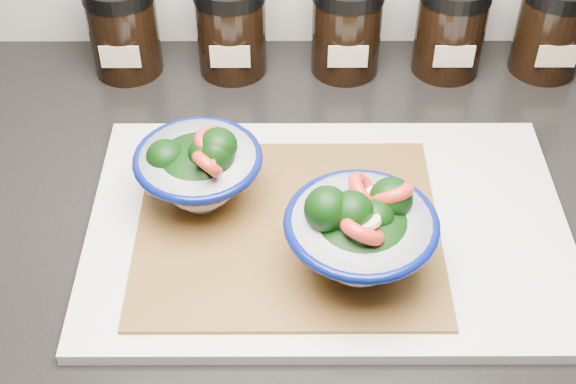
{
  "coord_description": "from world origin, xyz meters",
  "views": [
    {
      "loc": [
        -0.1,
        0.89,
        1.45
      ],
      "look_at": [
        -0.1,
        1.41,
        0.96
      ],
      "focal_mm": 50.0,
      "sensor_mm": 36.0,
      "label": 1
    }
  ],
  "objects_px": {
    "bowl_left": "(200,169)",
    "cutting_board": "(328,227)",
    "spice_jar_a": "(123,28)",
    "spice_jar_e": "(552,27)",
    "bowl_right": "(360,234)",
    "spice_jar_c": "(347,27)",
    "spice_jar_b": "(231,27)",
    "spice_jar_d": "(451,27)"
  },
  "relations": [
    {
      "from": "bowl_left",
      "to": "cutting_board",
      "type": "bearing_deg",
      "value": -13.56
    },
    {
      "from": "spice_jar_a",
      "to": "spice_jar_e",
      "type": "distance_m",
      "value": 0.49
    },
    {
      "from": "bowl_right",
      "to": "spice_jar_c",
      "type": "bearing_deg",
      "value": 88.82
    },
    {
      "from": "cutting_board",
      "to": "spice_jar_c",
      "type": "bearing_deg",
      "value": 83.65
    },
    {
      "from": "spice_jar_b",
      "to": "spice_jar_e",
      "type": "height_order",
      "value": "same"
    },
    {
      "from": "bowl_right",
      "to": "cutting_board",
      "type": "bearing_deg",
      "value": 111.82
    },
    {
      "from": "spice_jar_a",
      "to": "spice_jar_b",
      "type": "distance_m",
      "value": 0.12
    },
    {
      "from": "cutting_board",
      "to": "spice_jar_d",
      "type": "height_order",
      "value": "spice_jar_d"
    },
    {
      "from": "cutting_board",
      "to": "spice_jar_a",
      "type": "bearing_deg",
      "value": 129.92
    },
    {
      "from": "spice_jar_c",
      "to": "spice_jar_d",
      "type": "xyz_separation_m",
      "value": [
        0.12,
        0.0,
        0.0
      ]
    },
    {
      "from": "cutting_board",
      "to": "spice_jar_e",
      "type": "bearing_deg",
      "value": 45.5
    },
    {
      "from": "cutting_board",
      "to": "spice_jar_d",
      "type": "relative_size",
      "value": 3.98
    },
    {
      "from": "spice_jar_b",
      "to": "spice_jar_d",
      "type": "relative_size",
      "value": 1.0
    },
    {
      "from": "spice_jar_c",
      "to": "spice_jar_d",
      "type": "relative_size",
      "value": 1.0
    },
    {
      "from": "bowl_right",
      "to": "spice_jar_c",
      "type": "distance_m",
      "value": 0.33
    },
    {
      "from": "spice_jar_e",
      "to": "spice_jar_d",
      "type": "bearing_deg",
      "value": 180.0
    },
    {
      "from": "bowl_right",
      "to": "spice_jar_d",
      "type": "distance_m",
      "value": 0.35
    },
    {
      "from": "spice_jar_e",
      "to": "spice_jar_c",
      "type": "bearing_deg",
      "value": 180.0
    },
    {
      "from": "bowl_left",
      "to": "spice_jar_e",
      "type": "bearing_deg",
      "value": 32.04
    },
    {
      "from": "spice_jar_c",
      "to": "spice_jar_e",
      "type": "relative_size",
      "value": 1.0
    },
    {
      "from": "spice_jar_e",
      "to": "spice_jar_a",
      "type": "bearing_deg",
      "value": 180.0
    },
    {
      "from": "cutting_board",
      "to": "bowl_left",
      "type": "relative_size",
      "value": 3.73
    },
    {
      "from": "bowl_right",
      "to": "spice_jar_b",
      "type": "height_order",
      "value": "spice_jar_b"
    },
    {
      "from": "bowl_left",
      "to": "spice_jar_c",
      "type": "xyz_separation_m",
      "value": [
        0.15,
        0.24,
        0.0
      ]
    },
    {
      "from": "bowl_left",
      "to": "spice_jar_c",
      "type": "bearing_deg",
      "value": 58.12
    },
    {
      "from": "cutting_board",
      "to": "spice_jar_d",
      "type": "bearing_deg",
      "value": 61.05
    },
    {
      "from": "spice_jar_d",
      "to": "spice_jar_e",
      "type": "distance_m",
      "value": 0.12
    },
    {
      "from": "spice_jar_b",
      "to": "spice_jar_c",
      "type": "xyz_separation_m",
      "value": [
        0.13,
        0.0,
        0.0
      ]
    },
    {
      "from": "spice_jar_a",
      "to": "spice_jar_d",
      "type": "bearing_deg",
      "value": 0.0
    },
    {
      "from": "spice_jar_e",
      "to": "bowl_right",
      "type": "bearing_deg",
      "value": -126.41
    },
    {
      "from": "spice_jar_c",
      "to": "spice_jar_d",
      "type": "bearing_deg",
      "value": 0.0
    },
    {
      "from": "bowl_left",
      "to": "spice_jar_b",
      "type": "bearing_deg",
      "value": 85.83
    },
    {
      "from": "spice_jar_a",
      "to": "spice_jar_b",
      "type": "xyz_separation_m",
      "value": [
        0.12,
        0.0,
        0.0
      ]
    },
    {
      "from": "bowl_left",
      "to": "spice_jar_a",
      "type": "relative_size",
      "value": 1.07
    },
    {
      "from": "spice_jar_a",
      "to": "bowl_left",
      "type": "bearing_deg",
      "value": -66.27
    },
    {
      "from": "cutting_board",
      "to": "spice_jar_a",
      "type": "relative_size",
      "value": 3.98
    },
    {
      "from": "cutting_board",
      "to": "spice_jar_c",
      "type": "relative_size",
      "value": 3.98
    },
    {
      "from": "bowl_right",
      "to": "spice_jar_b",
      "type": "xyz_separation_m",
      "value": [
        -0.13,
        0.33,
        -0.0
      ]
    },
    {
      "from": "spice_jar_c",
      "to": "bowl_right",
      "type": "bearing_deg",
      "value": -91.18
    },
    {
      "from": "spice_jar_a",
      "to": "spice_jar_c",
      "type": "height_order",
      "value": "same"
    },
    {
      "from": "bowl_right",
      "to": "spice_jar_c",
      "type": "xyz_separation_m",
      "value": [
        0.01,
        0.33,
        -0.0
      ]
    },
    {
      "from": "bowl_left",
      "to": "spice_jar_a",
      "type": "height_order",
      "value": "spice_jar_a"
    }
  ]
}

